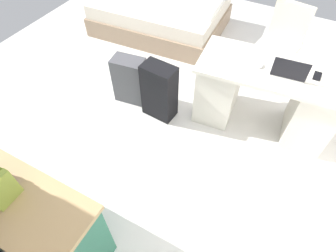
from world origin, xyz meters
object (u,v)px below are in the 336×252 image
object	(u,v)px
desk	(265,96)
credenza	(0,201)
computer_mouse	(260,65)
laptop	(289,71)
office_chair	(278,48)
suitcase_black	(159,92)
bed	(162,14)
cell_phone_near_laptop	(317,76)
suitcase_spare_grey	(130,80)

from	to	relation	value
desk	credenza	world-z (taller)	credenza
desk	computer_mouse	distance (m)	0.40
laptop	credenza	bearing A→B (deg)	52.26
desk	office_chair	xyz separation A→B (m)	(0.08, -0.89, 0.03)
suitcase_black	computer_mouse	bearing A→B (deg)	-152.69
bed	cell_phone_near_laptop	size ratio (longest dim) A/B	14.59
bed	cell_phone_near_laptop	world-z (taller)	cell_phone_near_laptop
office_chair	credenza	bearing A→B (deg)	65.13
bed	computer_mouse	xyz separation A→B (m)	(-1.80, 1.28, 0.53)
suitcase_black	suitcase_spare_grey	xyz separation A→B (m)	(0.43, -0.06, -0.05)
suitcase_black	cell_phone_near_laptop	bearing A→B (deg)	-156.51
desk	credenza	xyz separation A→B (m)	(1.49, 2.15, 0.00)
desk	suitcase_black	distance (m)	1.13
computer_mouse	laptop	bearing A→B (deg)	170.98
suitcase_black	laptop	distance (m)	1.31
suitcase_black	suitcase_spare_grey	bearing A→B (deg)	-2.84
desk	computer_mouse	size ratio (longest dim) A/B	14.96
bed	laptop	bearing A→B (deg)	147.76
desk	suitcase_black	size ratio (longest dim) A/B	2.23
desk	computer_mouse	xyz separation A→B (m)	(0.13, 0.04, 0.38)
computer_mouse	office_chair	bearing A→B (deg)	-98.50
suitcase_spare_grey	cell_phone_near_laptop	size ratio (longest dim) A/B	4.21
computer_mouse	cell_phone_near_laptop	xyz separation A→B (m)	(-0.51, -0.10, -0.01)
suitcase_black	suitcase_spare_grey	distance (m)	0.44
office_chair	laptop	size ratio (longest dim) A/B	2.85
laptop	suitcase_black	bearing A→B (deg)	17.09
suitcase_spare_grey	computer_mouse	size ratio (longest dim) A/B	5.73
computer_mouse	desk	bearing A→B (deg)	-170.67
cell_phone_near_laptop	laptop	bearing A→B (deg)	26.84
office_chair	cell_phone_near_laptop	world-z (taller)	office_chair
desk	credenza	bearing A→B (deg)	55.18
suitcase_black	desk	bearing A→B (deg)	-153.64
suitcase_spare_grey	laptop	size ratio (longest dim) A/B	1.74
laptop	bed	bearing A→B (deg)	-32.24
laptop	cell_phone_near_laptop	distance (m)	0.28
suitcase_spare_grey	cell_phone_near_laptop	xyz separation A→B (m)	(-1.86, -0.42, 0.47)
desk	bed	bearing A→B (deg)	-32.87
laptop	computer_mouse	xyz separation A→B (m)	(0.26, -0.02, -0.03)
credenza	suitcase_black	xyz separation A→B (m)	(-0.45, -1.74, -0.06)
computer_mouse	cell_phone_near_laptop	world-z (taller)	computer_mouse
desk	laptop	distance (m)	0.43
bed	suitcase_black	distance (m)	1.89
office_chair	suitcase_spare_grey	bearing A→B (deg)	41.82
office_chair	bed	xyz separation A→B (m)	(1.85, -0.36, -0.18)
suitcase_black	laptop	xyz separation A→B (m)	(-1.17, -0.36, 0.47)
office_chair	credenza	xyz separation A→B (m)	(1.41, 3.04, -0.02)
credenza	office_chair	bearing A→B (deg)	-114.87
suitcase_black	laptop	bearing A→B (deg)	-158.09
office_chair	bed	distance (m)	1.89
laptop	desk	bearing A→B (deg)	-21.80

